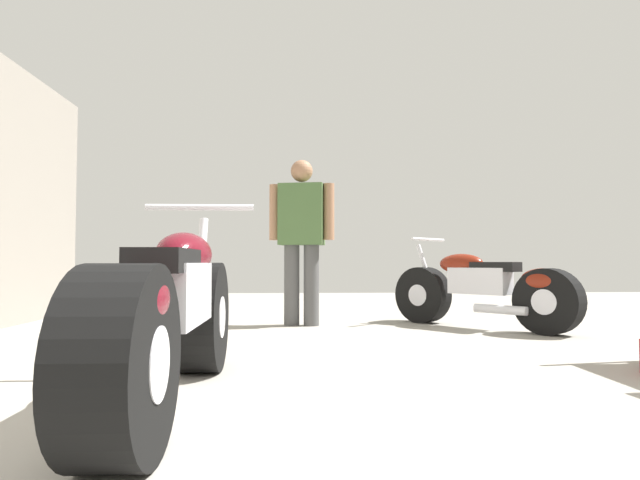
# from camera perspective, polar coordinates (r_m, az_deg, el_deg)

# --- Properties ---
(ground_plane) EXTENTS (15.62, 15.62, 0.00)m
(ground_plane) POSITION_cam_1_polar(r_m,az_deg,el_deg) (3.64, 0.74, -12.82)
(ground_plane) COLOR #9E998E
(motorcycle_maroon_cruiser) EXTENTS (0.64, 2.14, 1.00)m
(motorcycle_maroon_cruiser) POSITION_cam_1_polar(r_m,az_deg,el_deg) (2.54, -15.65, -7.89)
(motorcycle_maroon_cruiser) COLOR black
(motorcycle_maroon_cruiser) RESTS_ON ground_plane
(motorcycle_black_naked) EXTENTS (1.46, 1.61, 0.92)m
(motorcycle_black_naked) POSITION_cam_1_polar(r_m,az_deg,el_deg) (5.57, 17.09, -5.11)
(motorcycle_black_naked) COLOR black
(motorcycle_black_naked) RESTS_ON ground_plane
(mechanic_in_blue) EXTENTS (0.70, 0.33, 1.74)m
(mechanic_in_blue) POSITION_cam_1_polar(r_m,az_deg,el_deg) (5.59, -1.98, 0.93)
(mechanic_in_blue) COLOR #4C4C4C
(mechanic_in_blue) RESTS_ON ground_plane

